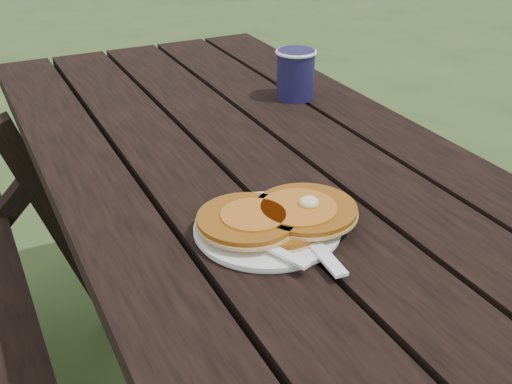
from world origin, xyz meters
name	(u,v)px	position (x,y,z in m)	size (l,w,h in m)	color
picnic_table	(272,336)	(0.00, 0.00, 0.37)	(1.36, 1.80, 0.75)	black
plate	(267,230)	(-0.11, -0.18, 0.76)	(0.21, 0.21, 0.01)	white
pancake_stack	(279,216)	(-0.09, -0.18, 0.77)	(0.24, 0.16, 0.04)	#9D5511
knife	(312,241)	(-0.07, -0.25, 0.76)	(0.02, 0.18, 0.01)	white
fork	(277,251)	(-0.13, -0.26, 0.77)	(0.03, 0.16, 0.01)	white
coffee_cup	(296,71)	(0.22, 0.32, 0.81)	(0.09, 0.09, 0.11)	#18153D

